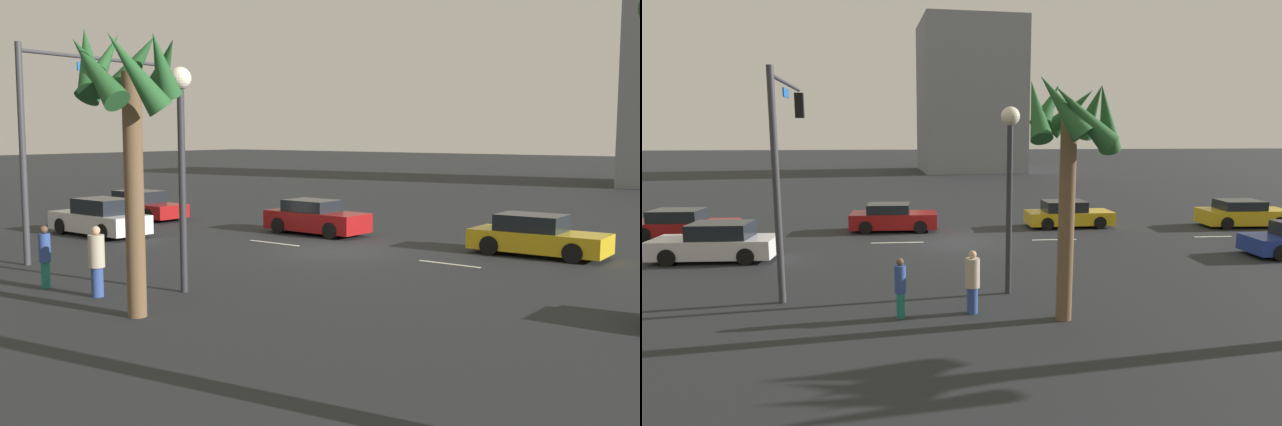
% 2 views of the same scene
% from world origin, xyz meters
% --- Properties ---
extents(ground_plane, '(220.00, 220.00, 0.00)m').
position_xyz_m(ground_plane, '(0.00, 0.00, 0.00)').
color(ground_plane, '#232628').
extents(lane_stripe_1, '(1.83, 0.14, 0.01)m').
position_xyz_m(lane_stripe_1, '(-12.07, 0.00, 0.01)').
color(lane_stripe_1, silver).
rests_on(lane_stripe_1, ground_plane).
extents(lane_stripe_2, '(2.08, 0.14, 0.01)m').
position_xyz_m(lane_stripe_2, '(-4.46, 0.00, 0.01)').
color(lane_stripe_2, silver).
rests_on(lane_stripe_2, ground_plane).
extents(lane_stripe_3, '(2.32, 0.14, 0.01)m').
position_xyz_m(lane_stripe_3, '(2.67, 0.00, 0.01)').
color(lane_stripe_3, silver).
rests_on(lane_stripe_3, ground_plane).
extents(car_1, '(4.28, 1.91, 1.36)m').
position_xyz_m(car_1, '(2.97, -2.89, 0.64)').
color(car_1, maroon).
rests_on(car_1, ground_plane).
extents(car_2, '(4.47, 2.10, 1.37)m').
position_xyz_m(car_2, '(-15.08, -2.47, 0.64)').
color(car_2, gold).
rests_on(car_2, ground_plane).
extents(car_3, '(4.43, 1.92, 1.35)m').
position_xyz_m(car_3, '(-5.99, -3.18, 0.62)').
color(car_3, gold).
rests_on(car_3, ground_plane).
extents(car_4, '(4.66, 1.93, 1.31)m').
position_xyz_m(car_4, '(12.67, -2.10, 0.61)').
color(car_4, maroon).
rests_on(car_4, ground_plane).
extents(car_5, '(4.61, 1.93, 1.47)m').
position_xyz_m(car_5, '(9.48, 2.56, 0.67)').
color(car_5, silver).
rests_on(car_5, ground_plane).
extents(traffic_signal, '(0.76, 6.33, 6.72)m').
position_xyz_m(traffic_signal, '(5.92, 5.88, 4.61)').
color(traffic_signal, '#38383D').
rests_on(traffic_signal, ground_plane).
extents(streetlamp, '(0.56, 0.56, 5.65)m').
position_xyz_m(streetlamp, '(-0.95, 7.66, 4.00)').
color(streetlamp, '#2D2D33').
rests_on(streetlamp, ground_plane).
extents(pedestrian_0, '(0.37, 0.37, 1.64)m').
position_xyz_m(pedestrian_0, '(2.29, 9.52, 0.87)').
color(pedestrian_0, '#1E7266').
rests_on(pedestrian_0, ground_plane).
extents(pedestrian_1, '(0.50, 0.50, 1.76)m').
position_xyz_m(pedestrian_1, '(0.34, 9.34, 0.92)').
color(pedestrian_1, '#2D478C').
rests_on(pedestrian_1, ground_plane).
extents(palm_tree_2, '(2.62, 2.58, 6.41)m').
position_xyz_m(palm_tree_2, '(-2.02, 10.16, 4.86)').
color(palm_tree_2, brown).
rests_on(palm_tree_2, ground_plane).
extents(building_0, '(12.56, 12.78, 17.52)m').
position_xyz_m(building_0, '(-4.80, -41.31, 8.76)').
color(building_0, gray).
rests_on(building_0, ground_plane).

